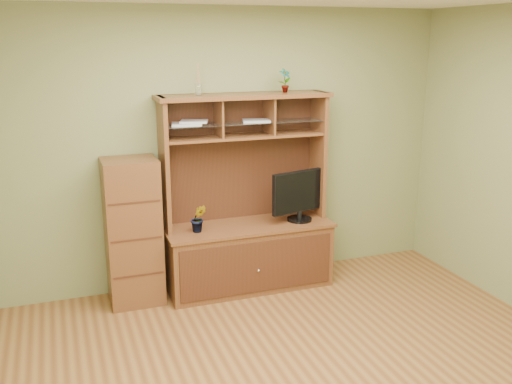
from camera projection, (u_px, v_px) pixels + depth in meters
name	position (u px, v px, depth m)	size (l,w,h in m)	color
room	(317.00, 202.00, 3.79)	(4.54, 4.04, 2.74)	brown
media_hutch	(247.00, 236.00, 5.60)	(1.66, 0.61, 1.90)	#4D2B16
monitor	(300.00, 195.00, 5.59)	(0.63, 0.25, 0.51)	black
orchid_plant	(199.00, 218.00, 5.29)	(0.15, 0.12, 0.27)	#28501B
top_plant	(285.00, 80.00, 5.42)	(0.12, 0.08, 0.23)	#396222
reed_diffuser	(198.00, 83.00, 5.14)	(0.06, 0.06, 0.29)	silver
magazines	(212.00, 122.00, 5.28)	(0.98, 0.26, 0.04)	silver
side_cabinet	(133.00, 232.00, 5.23)	(0.49, 0.44, 1.36)	#4D2B16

